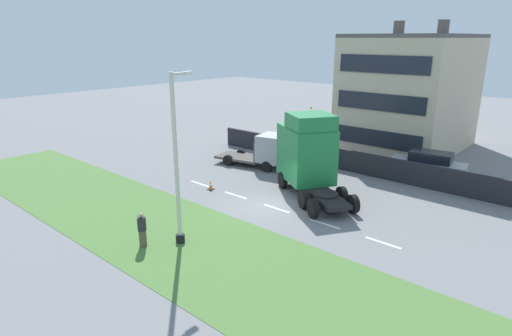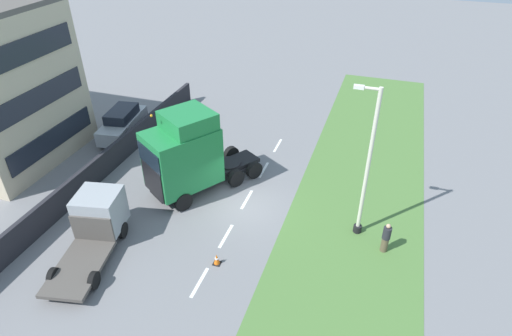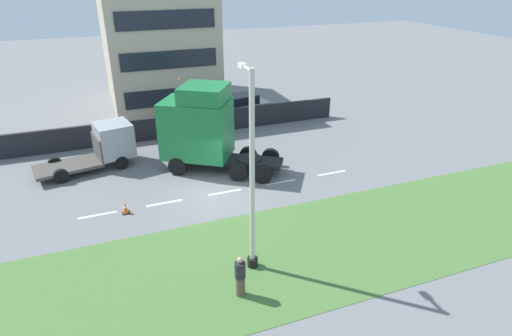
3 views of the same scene
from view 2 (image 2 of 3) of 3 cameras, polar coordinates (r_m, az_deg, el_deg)
name	(u,v)px [view 2 (image 2 of 3)]	position (r m, az deg, el deg)	size (l,w,h in m)	color
ground_plane	(243,207)	(23.66, -1.79, -5.19)	(120.00, 120.00, 0.00)	slate
grass_verge	(352,229)	(22.75, 12.72, -7.98)	(7.00, 44.00, 0.01)	#4C7538
lane_markings	(247,199)	(24.18, -1.23, -4.21)	(0.16, 14.60, 0.00)	white
boundary_wall	(101,167)	(27.13, -20.02, 0.08)	(0.25, 24.00, 1.53)	#232328
lorry_cab	(186,155)	(23.71, -9.28, 1.72)	(5.71, 6.84, 5.09)	black
flatbed_truck	(97,221)	(22.05, -20.46, -6.58)	(3.08, 5.82, 2.53)	#999EA3
parked_car	(123,123)	(31.54, -17.35, 5.77)	(2.48, 5.01, 1.94)	#9EA3A8
lamp_post	(366,174)	(20.57, 14.39, -0.78)	(1.33, 0.42, 7.85)	black
pedestrian	(386,238)	(21.44, 16.93, -8.92)	(0.39, 0.39, 1.66)	brown
traffic_cone_lead	(217,259)	(20.36, -5.26, -12.01)	(0.36, 0.36, 0.58)	black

